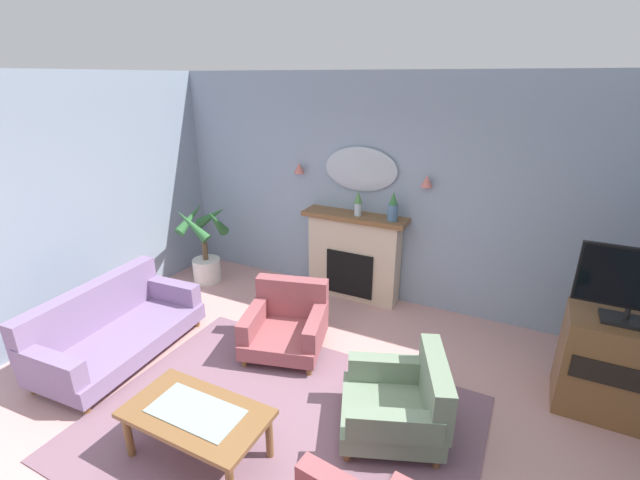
% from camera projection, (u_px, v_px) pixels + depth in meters
% --- Properties ---
extents(floor, '(7.02, 6.66, 0.10)m').
position_uv_depth(floor, '(266.00, 449.00, 3.51)').
color(floor, '#C6938E').
rests_on(floor, ground).
extents(wall_back, '(7.02, 0.10, 2.87)m').
position_uv_depth(wall_back, '(388.00, 192.00, 5.39)').
color(wall_back, '#8C9EB2').
rests_on(wall_back, ground).
extents(wall_left, '(0.10, 6.66, 2.87)m').
position_uv_depth(wall_left, '(0.00, 223.00, 4.26)').
color(wall_left, '#8596A9').
rests_on(wall_left, ground).
extents(patterned_rug, '(3.20, 2.40, 0.01)m').
position_uv_depth(patterned_rug, '(279.00, 427.00, 3.66)').
color(patterned_rug, '#7F5B6B').
rests_on(patterned_rug, ground).
extents(fireplace, '(1.36, 0.36, 1.16)m').
position_uv_depth(fireplace, '(354.00, 257.00, 5.66)').
color(fireplace, beige).
rests_on(fireplace, ground).
extents(mantel_vase_centre, '(0.10, 0.10, 0.32)m').
position_uv_depth(mantel_vase_centre, '(358.00, 202.00, 5.34)').
color(mantel_vase_centre, silver).
rests_on(mantel_vase_centre, fireplace).
extents(mantel_vase_left, '(0.13, 0.13, 0.36)m').
position_uv_depth(mantel_vase_left, '(393.00, 208.00, 5.15)').
color(mantel_vase_left, '#4C7093').
rests_on(mantel_vase_left, fireplace).
extents(wall_mirror, '(0.96, 0.06, 0.56)m').
position_uv_depth(wall_mirror, '(360.00, 169.00, 5.37)').
color(wall_mirror, '#B2BCC6').
extents(wall_sconce_left, '(0.14, 0.14, 0.14)m').
position_uv_depth(wall_sconce_left, '(299.00, 168.00, 5.70)').
color(wall_sconce_left, '#D17066').
extents(wall_sconce_right, '(0.14, 0.14, 0.14)m').
position_uv_depth(wall_sconce_right, '(427.00, 181.00, 4.99)').
color(wall_sconce_right, '#D17066').
extents(coffee_table, '(1.10, 0.60, 0.45)m').
position_uv_depth(coffee_table, '(196.00, 417.00, 3.25)').
color(coffee_table, brown).
rests_on(coffee_table, ground).
extents(floral_couch, '(0.98, 1.77, 0.76)m').
position_uv_depth(floral_couch, '(113.00, 327.00, 4.54)').
color(floral_couch, gray).
rests_on(floral_couch, ground).
extents(armchair_beside_couch, '(0.99, 1.00, 0.71)m').
position_uv_depth(armchair_beside_couch, '(287.00, 322.00, 4.66)').
color(armchair_beside_couch, '#934C51').
rests_on(armchair_beside_couch, ground).
extents(armchair_near_fireplace, '(1.05, 1.04, 0.71)m').
position_uv_depth(armchair_near_fireplace, '(402.00, 402.00, 3.52)').
color(armchair_near_fireplace, gray).
rests_on(armchair_near_fireplace, ground).
extents(tv_cabinet, '(0.80, 0.57, 0.90)m').
position_uv_depth(tv_cabinet, '(611.00, 366.00, 3.72)').
color(tv_cabinet, brown).
rests_on(tv_cabinet, ground).
extents(tv_flatscreen, '(0.84, 0.24, 0.65)m').
position_uv_depth(tv_flatscreen, '(636.00, 285.00, 3.42)').
color(tv_flatscreen, black).
rests_on(tv_flatscreen, tv_cabinet).
extents(potted_plant_tall_palm, '(0.64, 0.63, 1.18)m').
position_uv_depth(potted_plant_tall_palm, '(205.00, 247.00, 6.10)').
color(potted_plant_tall_palm, silver).
rests_on(potted_plant_tall_palm, ground).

